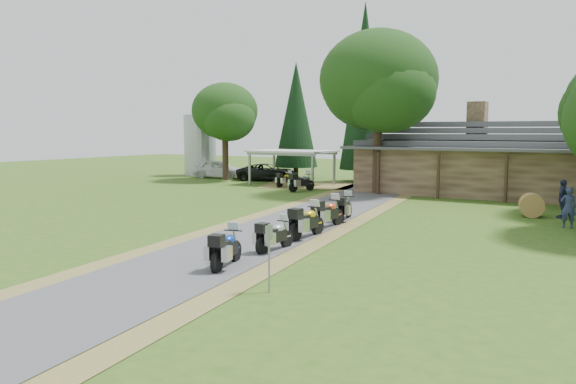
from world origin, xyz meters
The scene contains 22 objects.
ground centered at (0.00, 0.00, 0.00)m, with size 120.00×120.00×0.00m, color #304F16.
driveway centered at (-0.50, 4.00, 0.00)m, with size 46.00×46.00×0.00m, color #4C4C4E.
lodge centered at (6.00, 24.00, 2.45)m, with size 21.40×9.40×4.90m, color #4E3828, non-canonical shape.
silo centered at (-22.51, 25.91, 3.05)m, with size 3.00×3.00×6.10m, color gray.
carport centered at (-10.36, 22.44, 1.35)m, with size 6.22×4.15×2.70m, color silver, non-canonical shape.
car_white_sedan centered at (-19.07, 24.38, 1.03)m, with size 6.17×2.60×2.06m, color silver.
car_dark_suv centered at (-13.97, 24.48, 1.08)m, with size 5.65×2.40×2.16m, color black.
motorcycle_row_a centered at (1.54, -1.49, 0.66)m, with size 1.92×0.63×1.32m, color #133896, non-canonical shape.
motorcycle_row_b centered at (1.56, 1.26, 0.62)m, with size 1.81×0.59×1.24m, color #9A9BA1, non-canonical shape.
motorcycle_row_c centered at (1.36, 3.91, 0.72)m, with size 2.12×0.69×1.45m, color gold, non-canonical shape.
motorcycle_row_d centered at (1.02, 6.41, 0.72)m, with size 2.11×0.69×1.44m, color #C74824, non-canonical shape.
motorcycle_row_e centered at (0.76, 8.68, 0.67)m, with size 1.95×0.64×1.34m, color black, non-canonical shape.
motorcycle_carport_a centered at (-9.88, 20.69, 0.61)m, with size 1.79×0.58×1.22m, color #C9C20C, non-canonical shape.
motorcycle_carport_b centered at (-7.33, 18.70, 0.71)m, with size 2.07×0.68×1.42m, color slate, non-canonical shape.
person_a centered at (9.93, 11.85, 1.06)m, with size 0.60×0.43×2.11m, color #273150.
person_c centered at (9.46, 14.78, 1.11)m, with size 0.63×0.45×2.21m, color #273150.
hay_bale centered at (8.11, 14.49, 0.57)m, with size 1.15×1.15×1.05m, color olive.
sign_post centered at (4.16, -3.09, 0.91)m, with size 0.33×0.05×1.81m, color gray, non-canonical shape.
oak_lodge_left centered at (-2.33, 20.08, 6.09)m, with size 7.77×7.77×12.19m, color black, non-canonical shape.
oak_silo centered at (-17.37, 23.09, 4.75)m, with size 5.59×5.59×9.49m, color black, non-canonical shape.
cedar_near centered at (-6.66, 27.77, 7.30)m, with size 3.96×3.96×14.60m, color black.
cedar_far centered at (-13.22, 27.92, 5.12)m, with size 3.83×3.83×10.24m, color black.
Camera 1 is at (12.01, -15.11, 4.24)m, focal length 35.00 mm.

